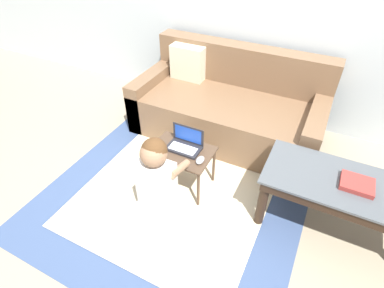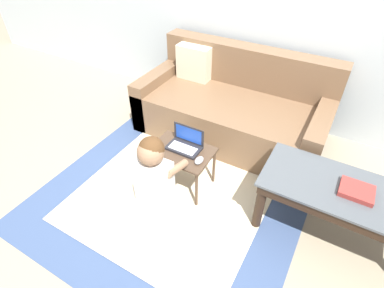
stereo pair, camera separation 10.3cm
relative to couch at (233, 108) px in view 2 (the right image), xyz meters
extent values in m
plane|color=gray|center=(0.09, -1.01, -0.29)|extent=(16.00, 16.00, 0.00)
cube|color=#3D517A|center=(-0.05, -1.14, -0.28)|extent=(2.08, 1.89, 0.01)
cube|color=beige|center=(-0.05, -1.14, -0.28)|extent=(1.50, 1.36, 0.00)
cube|color=brown|center=(0.01, -0.06, -0.07)|extent=(1.86, 0.93, 0.43)
cube|color=brown|center=(0.01, 0.31, 0.34)|extent=(1.86, 0.20, 0.40)
cube|color=brown|center=(-0.84, -0.06, -0.02)|extent=(0.16, 0.93, 0.54)
cube|color=brown|center=(0.86, -0.06, -0.02)|extent=(0.16, 0.93, 0.54)
cube|color=beige|center=(-0.54, 0.13, 0.32)|extent=(0.36, 0.14, 0.36)
cube|color=#4C5156|center=(1.18, -0.83, 0.18)|extent=(1.13, 0.51, 0.02)
cube|color=black|center=(1.18, -0.83, 0.13)|extent=(1.08, 0.49, 0.07)
cylinder|color=black|center=(0.67, -1.03, -0.06)|extent=(0.07, 0.07, 0.46)
cylinder|color=black|center=(0.67, -0.63, -0.06)|extent=(0.07, 0.07, 0.46)
cube|color=#4C3828|center=(-0.05, -0.94, 0.08)|extent=(0.50, 0.36, 0.02)
cylinder|color=#4C3828|center=(-0.27, -1.09, -0.11)|extent=(0.02, 0.02, 0.37)
cylinder|color=#4C3828|center=(0.18, -1.09, -0.11)|extent=(0.02, 0.02, 0.37)
cylinder|color=#4C3828|center=(-0.27, -0.78, -0.11)|extent=(0.02, 0.02, 0.37)
cylinder|color=#4C3828|center=(0.18, -0.78, -0.11)|extent=(0.02, 0.02, 0.37)
cube|color=#232328|center=(-0.04, -0.91, 0.10)|extent=(0.27, 0.17, 0.02)
cube|color=silver|center=(-0.04, -0.93, 0.11)|extent=(0.22, 0.10, 0.00)
cube|color=#232328|center=(-0.04, -0.83, 0.19)|extent=(0.27, 0.01, 0.16)
cube|color=#1E47B7|center=(-0.04, -0.84, 0.19)|extent=(0.23, 0.00, 0.13)
ellipsoid|color=#B2B7C1|center=(0.14, -0.99, 0.11)|extent=(0.06, 0.09, 0.04)
cube|color=silver|center=(-0.03, -1.34, -0.21)|extent=(0.34, 0.24, 0.15)
cube|color=silver|center=(-0.03, -1.34, 0.08)|extent=(0.26, 0.16, 0.42)
sphere|color=#9E7556|center=(-0.03, -1.34, 0.38)|extent=(0.18, 0.18, 0.18)
sphere|color=brown|center=(-0.03, -1.33, 0.40)|extent=(0.18, 0.18, 0.18)
cylinder|color=#9E7556|center=(-0.15, -1.22, 0.20)|extent=(0.06, 0.24, 0.13)
cylinder|color=#9E7556|center=(0.09, -1.22, 0.20)|extent=(0.06, 0.24, 0.13)
cube|color=#99332D|center=(1.21, -0.83, 0.20)|extent=(0.21, 0.18, 0.04)
camera|label=1|loc=(0.85, -2.54, 1.65)|focal=28.00mm
camera|label=2|loc=(0.94, -2.49, 1.65)|focal=28.00mm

